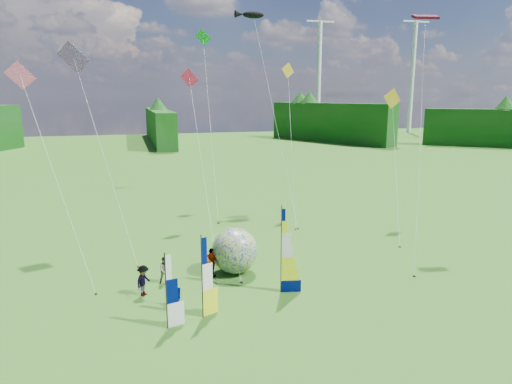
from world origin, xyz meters
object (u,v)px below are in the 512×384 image
object	(u,v)px
spectator_c	(143,281)
spectator_d	(212,263)
kite_whale	(274,104)
spectator_a	(207,268)
spectator_b	(165,270)
bol_inflatable	(235,251)
side_banner_far	(166,293)
camp_chair	(174,299)
feather_banner_main	(281,251)
side_banner_left	(202,278)

from	to	relation	value
spectator_c	spectator_d	bearing A→B (deg)	-34.50
spectator_c	kite_whale	bearing A→B (deg)	-3.92
spectator_a	spectator_b	xyz separation A→B (m)	(-2.34, 0.35, -0.00)
spectator_c	kite_whale	world-z (taller)	kite_whale
spectator_b	bol_inflatable	bearing A→B (deg)	-3.61
side_banner_far	bol_inflatable	size ratio (longest dim) A/B	1.28
side_banner_far	kite_whale	size ratio (longest dim) A/B	0.18
side_banner_far	spectator_b	bearing A→B (deg)	72.86
side_banner_far	spectator_a	bearing A→B (deg)	48.08
bol_inflatable	camp_chair	size ratio (longest dim) A/B	2.77
feather_banner_main	camp_chair	size ratio (longest dim) A/B	4.71
side_banner_left	camp_chair	distance (m)	2.36
camp_chair	kite_whale	bearing A→B (deg)	75.26
side_banner_left	spectator_c	world-z (taller)	side_banner_left
side_banner_far	spectator_d	distance (m)	6.29
feather_banner_main	camp_chair	distance (m)	6.03
side_banner_far	side_banner_left	bearing A→B (deg)	6.29
feather_banner_main	spectator_d	distance (m)	4.73
camp_chair	kite_whale	size ratio (longest dim) A/B	0.05
side_banner_far	spectator_b	world-z (taller)	side_banner_far
feather_banner_main	spectator_a	bearing A→B (deg)	153.48
bol_inflatable	spectator_b	xyz separation A→B (m)	(-4.15, -0.44, -0.60)
bol_inflatable	spectator_d	distance (m)	1.57
side_banner_left	camp_chair	world-z (taller)	side_banner_left
camp_chair	side_banner_far	bearing A→B (deg)	-87.49
spectator_a	kite_whale	xyz separation A→B (m)	(8.54, 14.16, 8.93)
spectator_c	spectator_a	bearing A→B (deg)	-39.72
kite_whale	side_banner_left	bearing A→B (deg)	-130.53
side_banner_far	spectator_a	size ratio (longest dim) A/B	2.27
spectator_a	spectator_d	size ratio (longest dim) A/B	0.88
spectator_a	spectator_b	distance (m)	2.36
side_banner_far	camp_chair	size ratio (longest dim) A/B	3.55
side_banner_far	kite_whale	distance (m)	23.53
feather_banner_main	spectator_d	bearing A→B (deg)	145.66
bol_inflatable	spectator_d	bearing A→B (deg)	-168.39
bol_inflatable	spectator_b	bearing A→B (deg)	-173.91
side_banner_far	bol_inflatable	world-z (taller)	side_banner_far
side_banner_left	spectator_b	size ratio (longest dim) A/B	2.59
side_banner_left	bol_inflatable	size ratio (longest dim) A/B	1.45
spectator_c	side_banner_left	bearing A→B (deg)	-106.82
side_banner_far	spectator_c	world-z (taller)	side_banner_far
camp_chair	bol_inflatable	bearing A→B (deg)	60.59
side_banner_far	kite_whale	world-z (taller)	kite_whale
feather_banner_main	spectator_a	xyz separation A→B (m)	(-3.55, 2.67, -1.56)
spectator_a	camp_chair	world-z (taller)	spectator_a
spectator_d	spectator_b	bearing A→B (deg)	49.47
side_banner_far	kite_whale	xyz separation A→B (m)	(11.25, 19.08, 7.94)
bol_inflatable	spectator_c	bearing A→B (deg)	-161.65
side_banner_left	spectator_a	size ratio (longest dim) A/B	2.57
spectator_d	kite_whale	world-z (taller)	kite_whale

